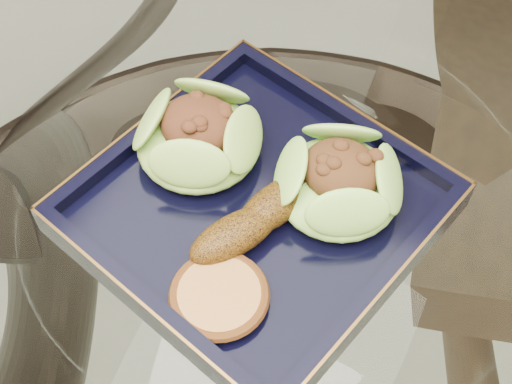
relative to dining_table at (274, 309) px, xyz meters
The scene contains 6 objects.
dining_table is the anchor object (origin of this frame).
navy_plate 0.18m from the dining_table, behind, with size 0.27×0.27×0.02m, color black.
lettuce_wrap_left 0.23m from the dining_table, 164.56° to the left, with size 0.11×0.11×0.04m, color #5F922A.
lettuce_wrap_right 0.21m from the dining_table, 51.20° to the left, with size 0.11×0.11×0.04m, color #68AA31.
roasted_plantain 0.20m from the dining_table, 169.69° to the left, with size 0.17×0.04×0.03m, color #5B3709.
crumb_patty 0.21m from the dining_table, 92.31° to the right, with size 0.07×0.07×0.01m, color #B2773B.
Camera 1 is at (0.14, -0.30, 1.30)m, focal length 50.00 mm.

